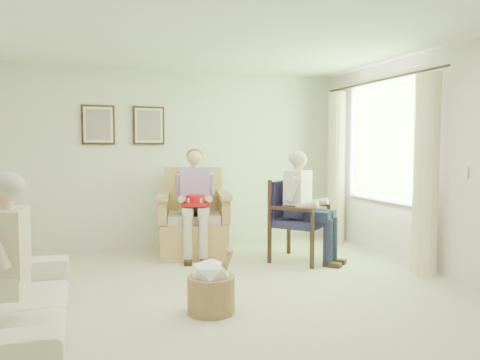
# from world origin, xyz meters

# --- Properties ---
(floor) EXTENTS (5.50, 5.50, 0.00)m
(floor) POSITION_xyz_m (0.00, 0.00, 0.00)
(floor) COLOR beige
(floor) RESTS_ON ground
(back_wall) EXTENTS (5.00, 0.04, 2.60)m
(back_wall) POSITION_xyz_m (0.00, 2.75, 1.30)
(back_wall) COLOR silver
(back_wall) RESTS_ON ground
(front_wall) EXTENTS (5.00, 0.04, 2.60)m
(front_wall) POSITION_xyz_m (0.00, -2.75, 1.30)
(front_wall) COLOR silver
(front_wall) RESTS_ON ground
(right_wall) EXTENTS (0.04, 5.50, 2.60)m
(right_wall) POSITION_xyz_m (2.50, 0.00, 1.30)
(right_wall) COLOR silver
(right_wall) RESTS_ON ground
(ceiling) EXTENTS (5.00, 5.50, 0.02)m
(ceiling) POSITION_xyz_m (0.00, 0.00, 2.60)
(ceiling) COLOR white
(ceiling) RESTS_ON back_wall
(window) EXTENTS (0.13, 2.50, 1.63)m
(window) POSITION_xyz_m (2.46, 1.20, 1.58)
(window) COLOR #2D6B23
(window) RESTS_ON right_wall
(curtain_left) EXTENTS (0.34, 0.34, 2.30)m
(curtain_left) POSITION_xyz_m (2.33, 0.22, 1.15)
(curtain_left) COLOR beige
(curtain_left) RESTS_ON ground
(curtain_right) EXTENTS (0.34, 0.34, 2.30)m
(curtain_right) POSITION_xyz_m (2.33, 2.18, 1.15)
(curtain_right) COLOR beige
(curtain_right) RESTS_ON ground
(framed_print_left) EXTENTS (0.45, 0.05, 0.55)m
(framed_print_left) POSITION_xyz_m (-1.15, 2.71, 1.78)
(framed_print_left) COLOR #382114
(framed_print_left) RESTS_ON back_wall
(framed_print_right) EXTENTS (0.45, 0.05, 0.55)m
(framed_print_right) POSITION_xyz_m (-0.45, 2.71, 1.78)
(framed_print_right) COLOR #382114
(framed_print_right) RESTS_ON back_wall
(wicker_armchair) EXTENTS (0.93, 0.92, 1.19)m
(wicker_armchair) POSITION_xyz_m (0.05, 2.07, 0.38)
(wicker_armchair) COLOR tan
(wicker_armchair) RESTS_ON ground
(wood_armchair) EXTENTS (0.67, 0.63, 1.03)m
(wood_armchair) POSITION_xyz_m (1.26, 1.35, 0.56)
(wood_armchair) COLOR black
(wood_armchair) RESTS_ON ground
(sofa) EXTENTS (2.12, 0.83, 0.62)m
(sofa) POSITION_xyz_m (-1.95, -0.40, 0.31)
(sofa) COLOR silver
(sofa) RESTS_ON ground
(person_wicker) EXTENTS (0.40, 0.63, 1.42)m
(person_wicker) POSITION_xyz_m (0.05, 1.92, 0.85)
(person_wicker) COLOR beige
(person_wicker) RESTS_ON ground
(person_dark) EXTENTS (0.40, 0.63, 1.40)m
(person_dark) POSITION_xyz_m (1.26, 1.18, 0.83)
(person_dark) COLOR #191C38
(person_dark) RESTS_ON ground
(red_hat) EXTENTS (0.37, 0.37, 0.14)m
(red_hat) POSITION_xyz_m (-0.01, 1.72, 0.77)
(red_hat) COLOR #B51214
(red_hat) RESTS_ON person_wicker
(hatbox) EXTENTS (0.48, 0.48, 0.62)m
(hatbox) POSITION_xyz_m (-0.34, -0.21, 0.24)
(hatbox) COLOR tan
(hatbox) RESTS_ON ground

